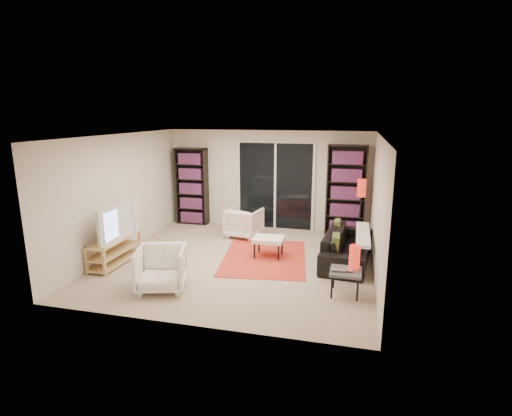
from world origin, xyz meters
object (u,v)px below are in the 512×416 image
object	(u,v)px
armchair_back	(244,222)
floor_lamp	(361,194)
ottoman	(268,240)
bookshelf_left	(192,186)
bookshelf_right	(346,190)
tv_stand	(115,250)
armchair_front	(161,268)
sofa	(348,246)
side_table	(346,273)

from	to	relation	value
armchair_back	floor_lamp	distance (m)	2.70
ottoman	bookshelf_left	bearing A→B (deg)	141.10
bookshelf_right	tv_stand	size ratio (longest dim) A/B	1.63
tv_stand	armchair_front	bearing A→B (deg)	-30.91
bookshelf_left	armchair_back	xyz separation A→B (m)	(1.61, -0.79, -0.64)
armchair_back	ottoman	bearing A→B (deg)	135.48
bookshelf_left	floor_lamp	xyz separation A→B (m)	(4.19, -0.57, 0.11)
armchair_back	armchair_front	size ratio (longest dim) A/B	0.95
sofa	bookshelf_right	bearing A→B (deg)	9.26
armchair_front	side_table	xyz separation A→B (m)	(2.90, 0.52, 0.00)
tv_stand	ottoman	xyz separation A→B (m)	(2.76, 1.06, 0.08)
tv_stand	armchair_back	size ratio (longest dim) A/B	1.74
armchair_front	ottoman	xyz separation A→B (m)	(1.36, 1.90, -0.01)
armchair_back	armchair_front	distance (m)	3.12
tv_stand	sofa	bearing A→B (deg)	15.64
bookshelf_left	armchair_back	world-z (taller)	bookshelf_left
bookshelf_right	armchair_back	world-z (taller)	bookshelf_right
bookshelf_left	armchair_back	size ratio (longest dim) A/B	2.64
bookshelf_right	armchair_back	xyz separation A→B (m)	(-2.24, -0.79, -0.71)
bookshelf_left	armchair_back	bearing A→B (deg)	-26.28
bookshelf_left	tv_stand	bearing A→B (deg)	-95.97
ottoman	side_table	bearing A→B (deg)	-41.90
bookshelf_left	armchair_front	bearing A→B (deg)	-74.41
armchair_front	side_table	world-z (taller)	armchair_front
armchair_back	side_table	size ratio (longest dim) A/B	1.49
armchair_front	armchair_back	bearing A→B (deg)	63.14
ottoman	floor_lamp	xyz separation A→B (m)	(1.75, 1.40, 0.74)
bookshelf_right	tv_stand	bearing A→B (deg)	-143.98
bookshelf_left	ottoman	distance (m)	3.20
tv_stand	armchair_back	xyz separation A→B (m)	(1.92, 2.24, 0.07)
armchair_front	floor_lamp	bearing A→B (deg)	29.53
bookshelf_left	tv_stand	world-z (taller)	bookshelf_left
bookshelf_left	floor_lamp	world-z (taller)	bookshelf_left
armchair_back	armchair_front	bearing A→B (deg)	90.39
armchair_back	sofa	bearing A→B (deg)	166.50
floor_lamp	tv_stand	bearing A→B (deg)	-151.39
side_table	ottoman	bearing A→B (deg)	138.10
armchair_front	ottoman	distance (m)	2.34
bookshelf_right	floor_lamp	world-z (taller)	bookshelf_right
armchair_back	floor_lamp	bearing A→B (deg)	-164.97
bookshelf_left	floor_lamp	bearing A→B (deg)	-7.78
ottoman	sofa	bearing A→B (deg)	5.19
armchair_back	armchair_front	xyz separation A→B (m)	(-0.53, -3.07, 0.02)
tv_stand	sofa	world-z (taller)	sofa
bookshelf_left	tv_stand	distance (m)	3.13
side_table	armchair_front	bearing A→B (deg)	-169.92
armchair_front	side_table	bearing A→B (deg)	-7.03
armchair_back	floor_lamp	size ratio (longest dim) A/B	0.52
tv_stand	ottoman	distance (m)	2.96
bookshelf_left	side_table	distance (m)	5.24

